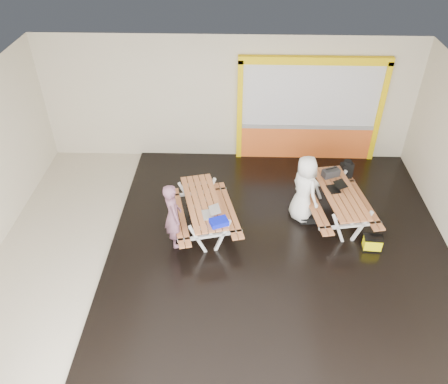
{
  "coord_description": "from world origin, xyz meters",
  "views": [
    {
      "loc": [
        0.25,
        -7.04,
        7.01
      ],
      "look_at": [
        0.0,
        0.9,
        1.0
      ],
      "focal_mm": 35.88,
      "sensor_mm": 36.0,
      "label": 1
    }
  ],
  "objects_px": {
    "picnic_table_left": "(203,208)",
    "picnic_table_right": "(339,199)",
    "toolbox": "(331,173)",
    "dark_case": "(308,217)",
    "blue_pouch": "(219,222)",
    "person_right": "(304,189)",
    "laptop_left": "(210,213)",
    "person_left": "(173,215)",
    "fluke_bag": "(372,243)",
    "backpack": "(346,169)",
    "laptop_right": "(336,187)"
  },
  "relations": [
    {
      "from": "picnic_table_left",
      "to": "picnic_table_right",
      "type": "bearing_deg",
      "value": 7.97
    },
    {
      "from": "toolbox",
      "to": "dark_case",
      "type": "height_order",
      "value": "toolbox"
    },
    {
      "from": "picnic_table_left",
      "to": "blue_pouch",
      "type": "xyz_separation_m",
      "value": [
        0.39,
        -0.76,
        0.25
      ]
    },
    {
      "from": "person_right",
      "to": "toolbox",
      "type": "distance_m",
      "value": 0.92
    },
    {
      "from": "picnic_table_right",
      "to": "person_right",
      "type": "height_order",
      "value": "person_right"
    },
    {
      "from": "picnic_table_right",
      "to": "toolbox",
      "type": "xyz_separation_m",
      "value": [
        -0.13,
        0.63,
        0.29
      ]
    },
    {
      "from": "picnic_table_left",
      "to": "dark_case",
      "type": "bearing_deg",
      "value": 7.88
    },
    {
      "from": "laptop_left",
      "to": "picnic_table_left",
      "type": "bearing_deg",
      "value": 112.62
    },
    {
      "from": "person_left",
      "to": "dark_case",
      "type": "height_order",
      "value": "person_left"
    },
    {
      "from": "picnic_table_left",
      "to": "fluke_bag",
      "type": "bearing_deg",
      "value": -9.06
    },
    {
      "from": "person_left",
      "to": "backpack",
      "type": "height_order",
      "value": "person_left"
    },
    {
      "from": "picnic_table_right",
      "to": "person_right",
      "type": "bearing_deg",
      "value": 177.92
    },
    {
      "from": "blue_pouch",
      "to": "fluke_bag",
      "type": "height_order",
      "value": "blue_pouch"
    },
    {
      "from": "person_left",
      "to": "laptop_right",
      "type": "xyz_separation_m",
      "value": [
        3.64,
        1.09,
        0.02
      ]
    },
    {
      "from": "picnic_table_right",
      "to": "dark_case",
      "type": "height_order",
      "value": "picnic_table_right"
    },
    {
      "from": "laptop_left",
      "to": "person_right",
      "type": "bearing_deg",
      "value": 23.7
    },
    {
      "from": "picnic_table_left",
      "to": "toolbox",
      "type": "height_order",
      "value": "toolbox"
    },
    {
      "from": "person_left",
      "to": "laptop_right",
      "type": "distance_m",
      "value": 3.8
    },
    {
      "from": "picnic_table_left",
      "to": "person_right",
      "type": "distance_m",
      "value": 2.36
    },
    {
      "from": "blue_pouch",
      "to": "backpack",
      "type": "relative_size",
      "value": 0.74
    },
    {
      "from": "person_right",
      "to": "laptop_right",
      "type": "distance_m",
      "value": 0.74
    },
    {
      "from": "picnic_table_right",
      "to": "person_right",
      "type": "xyz_separation_m",
      "value": [
        -0.82,
        0.03,
        0.24
      ]
    },
    {
      "from": "laptop_left",
      "to": "toolbox",
      "type": "height_order",
      "value": "toolbox"
    },
    {
      "from": "person_left",
      "to": "fluke_bag",
      "type": "xyz_separation_m",
      "value": [
        4.34,
        -0.04,
        -0.65
      ]
    },
    {
      "from": "picnic_table_left",
      "to": "blue_pouch",
      "type": "distance_m",
      "value": 0.89
    },
    {
      "from": "laptop_right",
      "to": "dark_case",
      "type": "relative_size",
      "value": 1.04
    },
    {
      "from": "picnic_table_left",
      "to": "picnic_table_right",
      "type": "height_order",
      "value": "picnic_table_right"
    },
    {
      "from": "person_left",
      "to": "backpack",
      "type": "relative_size",
      "value": 3.17
    },
    {
      "from": "laptop_right",
      "to": "blue_pouch",
      "type": "distance_m",
      "value": 2.95
    },
    {
      "from": "backpack",
      "to": "dark_case",
      "type": "xyz_separation_m",
      "value": [
        -1.0,
        -1.13,
        -0.63
      ]
    },
    {
      "from": "person_left",
      "to": "toolbox",
      "type": "height_order",
      "value": "person_left"
    },
    {
      "from": "picnic_table_left",
      "to": "backpack",
      "type": "relative_size",
      "value": 4.73
    },
    {
      "from": "laptop_left",
      "to": "fluke_bag",
      "type": "height_order",
      "value": "laptop_left"
    },
    {
      "from": "picnic_table_left",
      "to": "laptop_right",
      "type": "distance_m",
      "value": 3.09
    },
    {
      "from": "blue_pouch",
      "to": "backpack",
      "type": "distance_m",
      "value": 3.8
    },
    {
      "from": "toolbox",
      "to": "backpack",
      "type": "relative_size",
      "value": 0.91
    },
    {
      "from": "toolbox",
      "to": "fluke_bag",
      "type": "distance_m",
      "value": 1.95
    },
    {
      "from": "picnic_table_right",
      "to": "blue_pouch",
      "type": "xyz_separation_m",
      "value": [
        -2.74,
        -1.19,
        0.24
      ]
    },
    {
      "from": "toolbox",
      "to": "backpack",
      "type": "xyz_separation_m",
      "value": [
        0.47,
        0.41,
        -0.17
      ]
    },
    {
      "from": "blue_pouch",
      "to": "backpack",
      "type": "xyz_separation_m",
      "value": [
        3.08,
        2.23,
        -0.12
      ]
    },
    {
      "from": "blue_pouch",
      "to": "person_right",
      "type": "bearing_deg",
      "value": 32.59
    },
    {
      "from": "picnic_table_left",
      "to": "blue_pouch",
      "type": "height_order",
      "value": "blue_pouch"
    },
    {
      "from": "person_left",
      "to": "toolbox",
      "type": "distance_m",
      "value": 3.95
    },
    {
      "from": "picnic_table_left",
      "to": "fluke_bag",
      "type": "xyz_separation_m",
      "value": [
        3.74,
        -0.6,
        -0.42
      ]
    },
    {
      "from": "backpack",
      "to": "fluke_bag",
      "type": "distance_m",
      "value": 2.16
    },
    {
      "from": "laptop_right",
      "to": "blue_pouch",
      "type": "relative_size",
      "value": 1.23
    },
    {
      "from": "backpack",
      "to": "dark_case",
      "type": "relative_size",
      "value": 1.14
    },
    {
      "from": "laptop_left",
      "to": "dark_case",
      "type": "relative_size",
      "value": 1.02
    },
    {
      "from": "picnic_table_right",
      "to": "toolbox",
      "type": "relative_size",
      "value": 5.07
    },
    {
      "from": "picnic_table_right",
      "to": "dark_case",
      "type": "bearing_deg",
      "value": -171.68
    }
  ]
}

